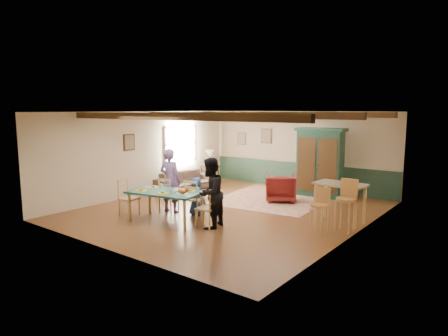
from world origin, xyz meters
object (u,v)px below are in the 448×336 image
Objects in this scene: dining_table at (166,206)px; dining_chair_end_left at (129,198)px; sofa at (185,181)px; bar_stool_right at (345,206)px; dining_chair_end_right at (206,207)px; armchair at (280,188)px; person_woman at (210,193)px; person_child at (196,197)px; end_table at (210,175)px; cat at (182,191)px; bar_stool_left at (319,211)px; counter_table at (339,203)px; person_man at (170,180)px; dining_chair_far_left at (169,195)px; table_lamp at (210,158)px; dining_chair_far_right at (195,198)px; armoire at (320,162)px.

dining_chair_end_left reaches higher than dining_table.
bar_stool_right is (6.16, -1.30, 0.28)m from sofa.
armchair is (0.05, 3.43, -0.07)m from dining_chair_end_right.
person_child is (-0.99, 0.63, -0.33)m from person_woman.
bar_stool_right is at bearing -23.87° from end_table.
bar_stool_left is at bearing 14.32° from cat.
person_woman reaches higher than counter_table.
person_man is 1.45× the size of bar_stool_right.
dining_chair_far_left is 1.85m from person_woman.
bar_stool_left reaches higher than dining_table.
end_table is at bearing 155.01° from bar_stool_left.
person_man is at bearing -166.55° from bar_stool_left.
dining_table is 1.74× the size of bar_stool_left.
table_lamp is at bearing 3.99° from dining_chair_end_left.
counter_table is (5.91, -2.16, 0.17)m from end_table.
sofa is at bearing 173.33° from counter_table.
bar_stool_left reaches higher than dining_chair_end_right.
dining_chair_far_right is at bearing 90.00° from person_child.
person_man is at bearing -43.15° from dining_chair_end_left.
sofa is at bearing -65.31° from person_man.
counter_table is at bearing 93.05° from bar_stool_left.
table_lamp is (-1.29, 4.88, 0.48)m from dining_chair_end_left.
bar_stool_right is (3.60, 1.09, 0.12)m from dining_chair_far_right.
table_lamp is at bearing -75.59° from dining_chair_far_left.
cat is at bearing 100.37° from dining_chair_far_right.
dining_chair_end_left is at bearing 43.83° from dining_chair_far_left.
person_woman is at bearing -90.00° from dining_chair_end_left.
person_man is at bearing 127.38° from dining_table.
dining_chair_end_left is at bearing 176.63° from cat.
armoire is at bearing 5.14° from end_table.
dining_table is 1.09× the size of person_woman.
dining_chair_far_right is at bearing -113.53° from armoire.
end_table is at bearing 0.00° from table_lamp.
armchair is at bearing -75.74° from sofa.
person_woman is (1.77, -0.40, 0.35)m from dining_chair_far_left.
person_child reaches higher than sofa.
sofa is 5.83m from counter_table.
dining_chair_far_left is at bearing -46.17° from dining_chair_end_left.
counter_table is (4.01, 1.87, 0.02)m from dining_chair_far_left.
dining_chair_end_right is 0.81× the size of counter_table.
counter_table reaches higher than armchair.
table_lamp is at bearing 0.00° from end_table.
dining_chair_end_left is 1.76m from cat.
dining_chair_far_left reaches higher than end_table.
dining_chair_end_right is at bearing 9.46° from cat.
person_child is 0.84× the size of bar_stool_right.
end_table is (-1.90, 4.02, -0.15)m from dining_chair_far_left.
person_woman is 2.51m from bar_stool_left.
table_lamp is (0.00, 0.00, 0.63)m from end_table.
bar_stool_right is at bearing -58.89° from counter_table.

